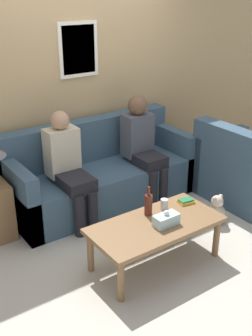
# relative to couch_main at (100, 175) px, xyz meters

# --- Properties ---
(ground_plane) EXTENTS (16.00, 16.00, 0.00)m
(ground_plane) POSITION_rel_couch_main_xyz_m (0.00, -0.50, -0.33)
(ground_plane) COLOR beige
(wall_back) EXTENTS (9.00, 0.08, 2.60)m
(wall_back) POSITION_rel_couch_main_xyz_m (0.00, 0.44, 0.98)
(wall_back) COLOR tan
(wall_back) RESTS_ON ground_plane
(couch_main) EXTENTS (2.17, 0.83, 0.94)m
(couch_main) POSITION_rel_couch_main_xyz_m (0.00, 0.00, 0.00)
(couch_main) COLOR #385166
(couch_main) RESTS_ON ground_plane
(coffee_table) EXTENTS (1.20, 0.60, 0.42)m
(coffee_table) POSITION_rel_couch_main_xyz_m (-0.24, -1.32, 0.04)
(coffee_table) COLOR olive
(coffee_table) RESTS_ON ground_plane
(wine_bottle) EXTENTS (0.07, 0.07, 0.28)m
(wine_bottle) POSITION_rel_couch_main_xyz_m (-0.20, -1.16, 0.20)
(wine_bottle) COLOR #562319
(wine_bottle) RESTS_ON coffee_table
(drinking_glass) EXTENTS (0.07, 0.07, 0.10)m
(drinking_glass) POSITION_rel_couch_main_xyz_m (-0.01, -1.16, 0.14)
(drinking_glass) COLOR silver
(drinking_glass) RESTS_ON coffee_table
(book_stack) EXTENTS (0.16, 0.13, 0.04)m
(book_stack) POSITION_rel_couch_main_xyz_m (0.24, -1.19, 0.11)
(book_stack) COLOR gold
(book_stack) RESTS_ON coffee_table
(tissue_box) EXTENTS (0.23, 0.12, 0.15)m
(tissue_box) POSITION_rel_couch_main_xyz_m (-0.18, -1.39, 0.15)
(tissue_box) COLOR silver
(tissue_box) RESTS_ON coffee_table
(person_left) EXTENTS (0.34, 0.63, 1.19)m
(person_left) POSITION_rel_couch_main_xyz_m (-0.50, -0.18, 0.32)
(person_left) COLOR black
(person_left) RESTS_ON ground_plane
(person_right) EXTENTS (0.34, 0.58, 1.21)m
(person_right) POSITION_rel_couch_main_xyz_m (0.48, -0.17, 0.34)
(person_right) COLOR black
(person_right) RESTS_ON ground_plane
(teddy_bear) EXTENTS (0.20, 0.20, 0.32)m
(teddy_bear) POSITION_rel_couch_main_xyz_m (0.76, -1.13, -0.19)
(teddy_bear) COLOR beige
(teddy_bear) RESTS_ON ground_plane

